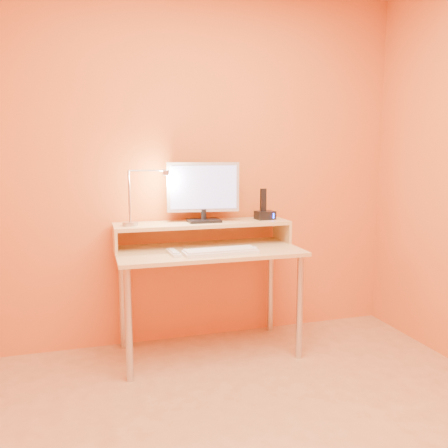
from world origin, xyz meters
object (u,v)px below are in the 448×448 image
object	(u,v)px
phone_dock	(265,215)
mouse	(254,249)
keyboard	(221,252)
lamp_base	(130,224)
monitor_panel	(203,187)
remote_control	(174,253)

from	to	relation	value
phone_dock	mouse	size ratio (longest dim) A/B	1.32
keyboard	mouse	distance (m)	0.23
lamp_base	monitor_panel	bearing A→B (deg)	4.58
monitor_panel	keyboard	size ratio (longest dim) A/B	1.04
mouse	keyboard	bearing A→B (deg)	-161.12
monitor_panel	mouse	distance (m)	0.56
monitor_panel	keyboard	world-z (taller)	monitor_panel
lamp_base	mouse	world-z (taller)	lamp_base
remote_control	monitor_panel	bearing A→B (deg)	41.33
remote_control	phone_dock	bearing A→B (deg)	15.52
monitor_panel	mouse	size ratio (longest dim) A/B	4.99
monitor_panel	phone_dock	world-z (taller)	monitor_panel
monitor_panel	keyboard	xyz separation A→B (m)	(0.03, -0.32, -0.39)
phone_dock	remote_control	world-z (taller)	phone_dock
lamp_base	remote_control	size ratio (longest dim) A/B	0.51
keyboard	mouse	xyz separation A→B (m)	(0.23, 0.01, 0.01)
monitor_panel	remote_control	xyz separation A→B (m)	(-0.26, -0.26, -0.39)
lamp_base	phone_dock	world-z (taller)	phone_dock
keyboard	remote_control	size ratio (longest dim) A/B	2.41
phone_dock	keyboard	bearing A→B (deg)	-149.89
phone_dock	remote_control	xyz separation A→B (m)	(-0.71, -0.25, -0.18)
phone_dock	mouse	distance (m)	0.40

